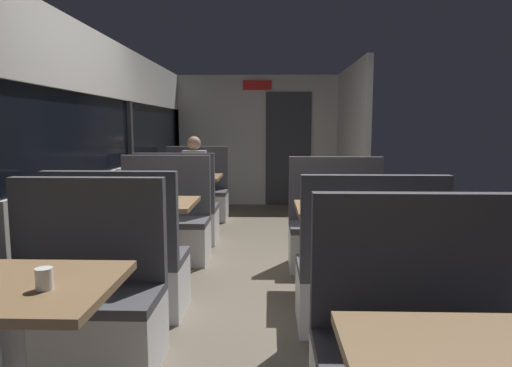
# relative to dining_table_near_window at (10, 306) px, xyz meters

# --- Properties ---
(ground_plane) EXTENTS (3.30, 9.20, 0.02)m
(ground_plane) POSITION_rel_dining_table_near_window_xyz_m (0.89, 2.09, -0.65)
(ground_plane) COLOR #665B4C
(carriage_window_panel_left) EXTENTS (0.09, 8.48, 2.30)m
(carriage_window_panel_left) POSITION_rel_dining_table_near_window_xyz_m (-0.56, 2.09, 0.47)
(carriage_window_panel_left) COLOR beige
(carriage_window_panel_left) RESTS_ON ground_plane
(carriage_end_bulkhead) EXTENTS (2.90, 0.11, 2.30)m
(carriage_end_bulkhead) POSITION_rel_dining_table_near_window_xyz_m (0.95, 6.28, 0.50)
(carriage_end_bulkhead) COLOR beige
(carriage_end_bulkhead) RESTS_ON ground_plane
(carriage_aisle_panel_right) EXTENTS (0.08, 2.40, 2.30)m
(carriage_aisle_panel_right) POSITION_rel_dining_table_near_window_xyz_m (2.34, 5.09, 0.51)
(carriage_aisle_panel_right) COLOR beige
(carriage_aisle_panel_right) RESTS_ON ground_plane
(dining_table_near_window) EXTENTS (0.90, 0.70, 0.74)m
(dining_table_near_window) POSITION_rel_dining_table_near_window_xyz_m (0.00, 0.00, 0.00)
(dining_table_near_window) COLOR #9E9EA3
(dining_table_near_window) RESTS_ON ground_plane
(bench_near_window_facing_entry) EXTENTS (0.95, 0.50, 1.10)m
(bench_near_window_facing_entry) POSITION_rel_dining_table_near_window_xyz_m (0.00, 0.70, -0.31)
(bench_near_window_facing_entry) COLOR silver
(bench_near_window_facing_entry) RESTS_ON ground_plane
(dining_table_mid_window) EXTENTS (0.90, 0.70, 0.74)m
(dining_table_mid_window) POSITION_rel_dining_table_near_window_xyz_m (0.00, 2.12, 0.00)
(dining_table_mid_window) COLOR #9E9EA3
(dining_table_mid_window) RESTS_ON ground_plane
(bench_mid_window_facing_end) EXTENTS (0.95, 0.50, 1.10)m
(bench_mid_window_facing_end) POSITION_rel_dining_table_near_window_xyz_m (0.00, 1.42, -0.31)
(bench_mid_window_facing_end) COLOR silver
(bench_mid_window_facing_end) RESTS_ON ground_plane
(bench_mid_window_facing_entry) EXTENTS (0.95, 0.50, 1.10)m
(bench_mid_window_facing_entry) POSITION_rel_dining_table_near_window_xyz_m (0.00, 2.82, -0.31)
(bench_mid_window_facing_entry) COLOR silver
(bench_mid_window_facing_entry) RESTS_ON ground_plane
(dining_table_far_window) EXTENTS (0.90, 0.70, 0.74)m
(dining_table_far_window) POSITION_rel_dining_table_near_window_xyz_m (0.00, 4.24, 0.00)
(dining_table_far_window) COLOR #9E9EA3
(dining_table_far_window) RESTS_ON ground_plane
(bench_far_window_facing_end) EXTENTS (0.95, 0.50, 1.10)m
(bench_far_window_facing_end) POSITION_rel_dining_table_near_window_xyz_m (0.00, 3.54, -0.31)
(bench_far_window_facing_end) COLOR silver
(bench_far_window_facing_end) RESTS_ON ground_plane
(bench_far_window_facing_entry) EXTENTS (0.95, 0.50, 1.10)m
(bench_far_window_facing_entry) POSITION_rel_dining_table_near_window_xyz_m (0.00, 4.94, -0.31)
(bench_far_window_facing_entry) COLOR silver
(bench_far_window_facing_entry) RESTS_ON ground_plane
(dining_table_rear_aisle) EXTENTS (0.90, 0.70, 0.74)m
(dining_table_rear_aisle) POSITION_rel_dining_table_near_window_xyz_m (1.79, 1.92, 0.00)
(dining_table_rear_aisle) COLOR #9E9EA3
(dining_table_rear_aisle) RESTS_ON ground_plane
(bench_rear_aisle_facing_end) EXTENTS (0.95, 0.50, 1.10)m
(bench_rear_aisle_facing_end) POSITION_rel_dining_table_near_window_xyz_m (1.79, 1.22, -0.31)
(bench_rear_aisle_facing_end) COLOR silver
(bench_rear_aisle_facing_end) RESTS_ON ground_plane
(bench_rear_aisle_facing_entry) EXTENTS (0.95, 0.50, 1.10)m
(bench_rear_aisle_facing_entry) POSITION_rel_dining_table_near_window_xyz_m (1.79, 2.62, -0.31)
(bench_rear_aisle_facing_entry) COLOR silver
(bench_rear_aisle_facing_entry) RESTS_ON ground_plane
(seated_passenger) EXTENTS (0.47, 0.55, 1.26)m
(seated_passenger) POSITION_rel_dining_table_near_window_xyz_m (0.00, 4.87, -0.10)
(seated_passenger) COLOR #26262D
(seated_passenger) RESTS_ON ground_plane
(coffee_cup_primary) EXTENTS (0.07, 0.07, 0.09)m
(coffee_cup_primary) POSITION_rel_dining_table_near_window_xyz_m (0.09, 2.11, 0.15)
(coffee_cup_primary) COLOR white
(coffee_cup_primary) RESTS_ON dining_table_mid_window
(coffee_cup_secondary) EXTENTS (0.07, 0.07, 0.09)m
(coffee_cup_secondary) POSITION_rel_dining_table_near_window_xyz_m (0.19, -0.06, 0.15)
(coffee_cup_secondary) COLOR white
(coffee_cup_secondary) RESTS_ON dining_table_near_window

